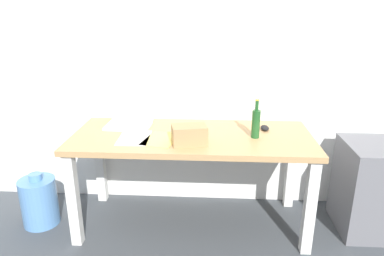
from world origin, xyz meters
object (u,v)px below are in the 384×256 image
object	(u,v)px
beer_bottle	(256,123)
desk	(192,147)
computer_mouse	(265,128)
filing_cabinet	(369,188)
laptop_left	(130,118)
water_cooler_jug	(39,201)
cardboard_box	(189,135)

from	to	relation	value
beer_bottle	desk	bearing A→B (deg)	175.99
computer_mouse	filing_cabinet	world-z (taller)	computer_mouse
filing_cabinet	laptop_left	bearing A→B (deg)	174.38
desk	water_cooler_jug	world-z (taller)	desk
laptop_left	cardboard_box	distance (m)	0.61
water_cooler_jug	filing_cabinet	distance (m)	2.47
desk	beer_bottle	distance (m)	0.49
cardboard_box	filing_cabinet	world-z (taller)	cardboard_box
desk	beer_bottle	xyz separation A→B (m)	(0.44, -0.03, 0.21)
desk	beer_bottle	world-z (taller)	beer_bottle
desk	computer_mouse	size ratio (longest dim) A/B	17.10
water_cooler_jug	filing_cabinet	world-z (taller)	filing_cabinet
desk	filing_cabinet	world-z (taller)	desk
desk	computer_mouse	world-z (taller)	computer_mouse
water_cooler_jug	filing_cabinet	size ratio (longest dim) A/B	0.62
computer_mouse	cardboard_box	bearing A→B (deg)	-154.37
laptop_left	water_cooler_jug	world-z (taller)	laptop_left
beer_bottle	water_cooler_jug	world-z (taller)	beer_bottle
computer_mouse	cardboard_box	distance (m)	0.62
desk	cardboard_box	world-z (taller)	cardboard_box
water_cooler_jug	beer_bottle	bearing A→B (deg)	1.62
computer_mouse	filing_cabinet	size ratio (longest dim) A/B	0.15
cardboard_box	beer_bottle	bearing A→B (deg)	18.14
beer_bottle	filing_cabinet	world-z (taller)	beer_bottle
laptop_left	water_cooler_jug	distance (m)	0.94
beer_bottle	filing_cabinet	size ratio (longest dim) A/B	0.41
computer_mouse	water_cooler_jug	distance (m)	1.80
desk	filing_cabinet	distance (m)	1.33
laptop_left	filing_cabinet	world-z (taller)	laptop_left
desk	computer_mouse	bearing A→B (deg)	13.84
laptop_left	beer_bottle	distance (m)	0.96
desk	laptop_left	size ratio (longest dim) A/B	4.96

